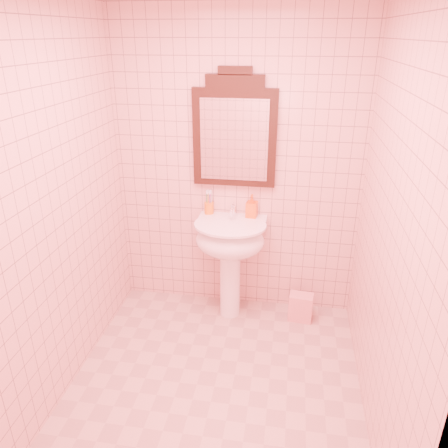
% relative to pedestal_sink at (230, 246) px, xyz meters
% --- Properties ---
extents(floor, '(2.20, 2.20, 0.00)m').
position_rel_pedestal_sink_xyz_m(floor, '(0.02, -0.87, -0.66)').
color(floor, tan).
rests_on(floor, ground).
extents(back_wall, '(2.00, 0.02, 2.50)m').
position_rel_pedestal_sink_xyz_m(back_wall, '(0.02, 0.23, 0.59)').
color(back_wall, '#DFA49B').
rests_on(back_wall, floor).
extents(pedestal_sink, '(0.58, 0.58, 0.86)m').
position_rel_pedestal_sink_xyz_m(pedestal_sink, '(0.00, 0.00, 0.00)').
color(pedestal_sink, white).
rests_on(pedestal_sink, floor).
extents(faucet, '(0.04, 0.16, 0.11)m').
position_rel_pedestal_sink_xyz_m(faucet, '(0.00, 0.14, 0.26)').
color(faucet, white).
rests_on(faucet, pedestal_sink).
extents(mirror, '(0.66, 0.06, 0.92)m').
position_rel_pedestal_sink_xyz_m(mirror, '(0.00, 0.20, 0.88)').
color(mirror, black).
rests_on(mirror, back_wall).
extents(toothbrush_cup, '(0.08, 0.08, 0.18)m').
position_rel_pedestal_sink_xyz_m(toothbrush_cup, '(-0.21, 0.18, 0.25)').
color(toothbrush_cup, orange).
rests_on(toothbrush_cup, pedestal_sink).
extents(soap_dispenser, '(0.10, 0.10, 0.19)m').
position_rel_pedestal_sink_xyz_m(soap_dispenser, '(0.15, 0.17, 0.30)').
color(soap_dispenser, '#E05912').
rests_on(soap_dispenser, pedestal_sink).
extents(towel, '(0.21, 0.15, 0.24)m').
position_rel_pedestal_sink_xyz_m(towel, '(0.61, 0.02, -0.54)').
color(towel, '#DF9483').
rests_on(towel, floor).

